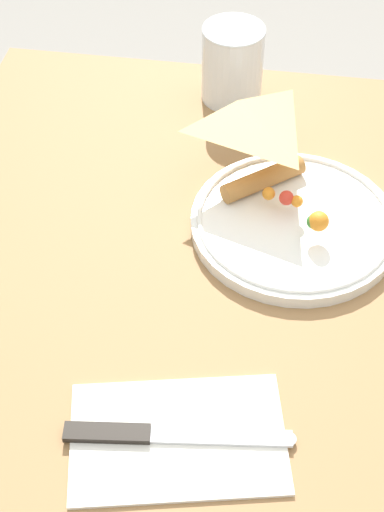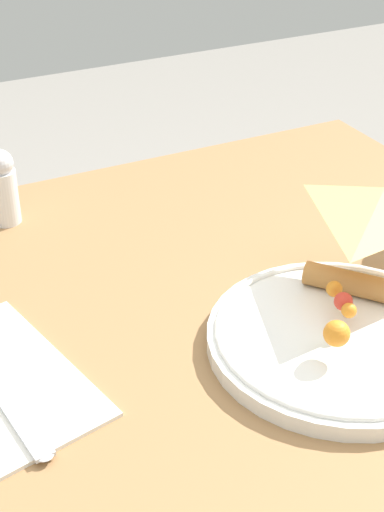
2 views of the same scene
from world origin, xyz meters
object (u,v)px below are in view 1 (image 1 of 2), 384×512
(napkin_folded, at_px, (178,438))
(dining_table, at_px, (337,346))
(plate_pizza, at_px, (293,219))
(butter_knife, at_px, (165,435))
(milk_glass, at_px, (232,67))

(napkin_folded, bearing_deg, dining_table, 52.74)
(plate_pizza, bearing_deg, dining_table, -52.47)
(napkin_folded, bearing_deg, plate_pizza, 73.55)
(dining_table, relative_size, napkin_folded, 4.62)
(napkin_folded, bearing_deg, butter_knife, -173.21)
(dining_table, bearing_deg, butter_knife, -129.08)
(plate_pizza, distance_m, napkin_folded, 0.32)
(plate_pizza, relative_size, napkin_folded, 1.08)
(plate_pizza, distance_m, milk_glass, 0.28)
(milk_glass, bearing_deg, dining_table, -63.19)
(dining_table, xyz_separation_m, butter_knife, (-0.17, -0.21, 0.11))
(plate_pizza, relative_size, butter_knife, 1.11)
(plate_pizza, xyz_separation_m, butter_knife, (-0.10, -0.31, -0.01))
(napkin_folded, bearing_deg, milk_glass, 91.47)
(dining_table, distance_m, plate_pizza, 0.17)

